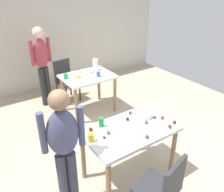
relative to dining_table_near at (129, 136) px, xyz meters
The scene contains 30 objects.
ground_plane 0.70m from the dining_table_near, 60.39° to the left, with size 6.40×6.40×0.00m, color tan.
wall_back 3.50m from the dining_table_near, 87.74° to the left, with size 6.40×0.10×2.60m, color beige.
dining_table_near is the anchor object (origin of this frame).
dining_table_far 1.86m from the dining_table_near, 76.80° to the left, with size 0.95×0.72×0.75m.
chair_near_table 0.75m from the dining_table_near, 100.21° to the right, with size 0.49×0.49×0.87m.
chair_far_table 2.55m from the dining_table_near, 83.91° to the left, with size 0.46×0.46×0.87m.
person_girl_near 0.89m from the dining_table_near, behind, with size 0.45×0.28×1.50m.
person_adult_far 2.58m from the dining_table_near, 93.80° to the left, with size 0.45×0.27×1.60m.
mixing_bowl 0.37m from the dining_table_near, 19.14° to the left, with size 0.21×0.21×0.07m, color white.
soda_can 0.39m from the dining_table_near, 136.78° to the left, with size 0.07×0.07×0.12m, color #198438.
fork_near 0.12m from the dining_table_near, 71.37° to the left, with size 0.17×0.02×0.01m, color silver.
cup_near_0 0.54m from the dining_table_near, behind, with size 0.07×0.07×0.11m, color yellow.
cake_ball_0 0.27m from the dining_table_near, ahead, with size 0.04×0.04×0.04m, color brown.
cake_ball_1 0.30m from the dining_table_near, 80.24° to the right, with size 0.05×0.05×0.05m, color brown.
cake_ball_2 0.38m from the dining_table_near, behind, with size 0.04×0.04×0.04m, color brown.
cake_ball_3 0.43m from the dining_table_near, ahead, with size 0.04×0.04×0.04m, color brown.
cake_ball_4 0.31m from the dining_table_near, 168.78° to the left, with size 0.05×0.05×0.05m, color brown.
cake_ball_5 0.51m from the dining_table_near, 32.33° to the right, with size 0.05×0.05×0.05m, color brown.
cake_ball_6 0.59m from the dining_table_near, 23.50° to the right, with size 0.04×0.04×0.04m, color #3D2319.
cake_ball_7 0.23m from the dining_table_near, 60.82° to the left, with size 0.05×0.05×0.05m, color #3D2319.
cake_ball_8 0.48m from the dining_table_near, 30.15° to the left, with size 0.05×0.05×0.05m, color brown.
cake_ball_9 0.37m from the dining_table_near, 51.08° to the left, with size 0.05×0.05×0.05m, color brown.
cake_ball_10 0.49m from the dining_table_near, 151.22° to the left, with size 0.05×0.05×0.05m, color #3D2319.
cake_ball_11 0.51m from the dining_table_near, ahead, with size 0.05×0.05×0.05m, color brown.
pitcher_far 2.11m from the dining_table_near, 70.72° to the left, with size 0.11×0.11×0.23m, color white.
cup_far_0 1.90m from the dining_table_near, 89.45° to the left, with size 0.08×0.08×0.11m, color green.
cup_far_1 1.76m from the dining_table_near, 71.21° to the left, with size 0.08×0.08×0.09m, color #3351B2.
donut_far_0 1.84m from the dining_table_near, 82.88° to the left, with size 0.12×0.12×0.04m, color gold.
donut_far_1 2.01m from the dining_table_near, 73.49° to the left, with size 0.12×0.12×0.04m, color pink.
donut_far_2 2.05m from the dining_table_near, 87.25° to the left, with size 0.12×0.12×0.04m, color white.
Camera 1 is at (-1.66, -2.09, 2.40)m, focal length 37.88 mm.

